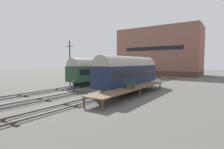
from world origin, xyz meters
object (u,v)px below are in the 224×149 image
at_px(bench, 129,85).
at_px(person_worker, 74,85).
at_px(train_car_green, 99,70).
at_px(utility_pole, 70,62).
at_px(train_car_navy, 129,71).

relative_size(bench, person_worker, 0.82).
xyz_separation_m(train_car_green, person_worker, (2.73, -9.55, -1.87)).
relative_size(person_worker, utility_pole, 0.20).
distance_m(train_car_navy, person_worker, 8.81).
relative_size(train_car_navy, bench, 10.74).
bearing_deg(bench, train_car_navy, 119.04).
bearing_deg(person_worker, train_car_green, 105.98).
distance_m(bench, person_worker, 9.19).
bearing_deg(train_car_green, person_worker, -74.02).
bearing_deg(person_worker, train_car_navy, 42.25).
xyz_separation_m(train_car_navy, person_worker, (-6.35, -5.77, -1.99)).
distance_m(train_car_navy, bench, 5.91).
bearing_deg(train_car_green, bench, -36.53).
height_order(bench, utility_pole, utility_pole).
relative_size(train_car_green, train_car_navy, 1.00).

